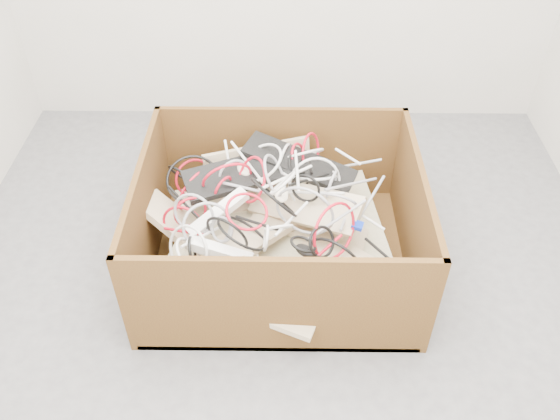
{
  "coord_description": "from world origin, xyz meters",
  "views": [
    {
      "loc": [
        0.01,
        -1.59,
        1.96
      ],
      "look_at": [
        -0.01,
        0.26,
        0.3
      ],
      "focal_mm": 37.43,
      "sensor_mm": 36.0,
      "label": 1
    }
  ],
  "objects_px": {
    "power_strip_right": "(219,251)",
    "vga_plug": "(357,225)",
    "cardboard_box": "(276,240)",
    "power_strip_left": "(218,213)"
  },
  "relations": [
    {
      "from": "vga_plug",
      "to": "power_strip_right",
      "type": "bearing_deg",
      "value": -148.55
    },
    {
      "from": "power_strip_left",
      "to": "vga_plug",
      "type": "relative_size",
      "value": 6.38
    },
    {
      "from": "power_strip_right",
      "to": "vga_plug",
      "type": "bearing_deg",
      "value": 27.3
    },
    {
      "from": "cardboard_box",
      "to": "vga_plug",
      "type": "bearing_deg",
      "value": -22.02
    },
    {
      "from": "cardboard_box",
      "to": "power_strip_left",
      "type": "xyz_separation_m",
      "value": [
        -0.23,
        -0.09,
        0.24
      ]
    },
    {
      "from": "cardboard_box",
      "to": "power_strip_left",
      "type": "bearing_deg",
      "value": -160.04
    },
    {
      "from": "power_strip_left",
      "to": "power_strip_right",
      "type": "distance_m",
      "value": 0.19
    },
    {
      "from": "cardboard_box",
      "to": "power_strip_left",
      "type": "distance_m",
      "value": 0.34
    },
    {
      "from": "power_strip_left",
      "to": "power_strip_right",
      "type": "height_order",
      "value": "power_strip_left"
    },
    {
      "from": "cardboard_box",
      "to": "vga_plug",
      "type": "distance_m",
      "value": 0.42
    }
  ]
}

